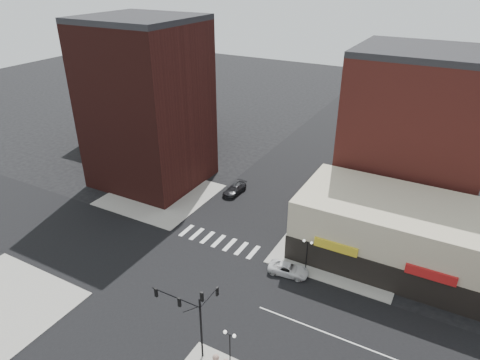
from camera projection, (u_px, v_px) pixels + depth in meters
The scene contains 14 objects.
ground at pixel (182, 277), 49.23m from camera, with size 240.00×240.00×0.00m, color black.
road_ew at pixel (182, 277), 49.23m from camera, with size 200.00×14.00×0.02m, color black.
road_ns at pixel (182, 277), 49.23m from camera, with size 14.00×200.00×0.02m, color black.
sidewalk_nw at pixel (161, 195), 66.77m from camera, with size 15.00×15.00×0.12m, color gray.
sidewalk_ne at pixel (342, 248), 54.31m from camera, with size 15.00×15.00×0.12m, color gray.
building_nw at pixel (147, 107), 66.21m from camera, with size 16.00×15.00×25.00m, color #391512.
building_nw_low at pixel (150, 109), 86.85m from camera, with size 20.00×18.00×12.00m, color #391512.
building_ne_midrise at pixel (414, 136), 59.16m from camera, with size 18.00×15.00×22.00m, color maroon.
building_ne_row at pixel (400, 239), 50.44m from camera, with size 24.20×12.20×8.00m.
traffic_signal at pixel (194, 310), 37.76m from camera, with size 5.59×3.09×7.77m.
street_lamp_se_a at pixel (230, 341), 36.76m from camera, with size 1.22×0.32×4.16m.
street_lamp_ne at pixel (307, 248), 48.84m from camera, with size 1.22×0.32×4.16m.
white_suv at pixel (288, 269), 49.53m from camera, with size 2.16×4.68×1.30m, color silver.
dark_sedan_north at pixel (235, 189), 66.96m from camera, with size 2.00×4.93×1.43m, color black.
Camera 1 is at (24.55, -30.83, 32.28)m, focal length 32.00 mm.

